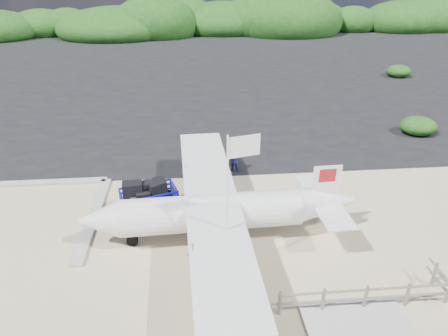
% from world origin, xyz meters
% --- Properties ---
extents(ground, '(160.00, 160.00, 0.00)m').
position_xyz_m(ground, '(0.00, 0.00, 0.00)').
color(ground, beige).
extents(asphalt_apron, '(90.00, 50.00, 0.04)m').
position_xyz_m(asphalt_apron, '(0.00, 30.00, 0.00)').
color(asphalt_apron, '#B2B2B2').
rests_on(asphalt_apron, ground).
extents(walkway_pad, '(3.50, 2.50, 0.10)m').
position_xyz_m(walkway_pad, '(5.50, -6.00, 0.00)').
color(walkway_pad, '#B2B2B2').
rests_on(walkway_pad, ground).
extents(vegetation_band, '(124.00, 8.00, 4.40)m').
position_xyz_m(vegetation_band, '(0.00, 55.00, 0.00)').
color(vegetation_band, '#B2B2B2').
rests_on(vegetation_band, ground).
extents(fence, '(6.40, 2.00, 1.10)m').
position_xyz_m(fence, '(6.00, -5.00, 0.00)').
color(fence, '#B2B2B2').
rests_on(fence, ground).
extents(baggage_cart, '(3.17, 2.38, 1.41)m').
position_xyz_m(baggage_cart, '(-1.89, 1.85, 0.00)').
color(baggage_cart, '#0D0ECE').
rests_on(baggage_cart, ground).
extents(flagpole, '(1.25, 0.77, 5.82)m').
position_xyz_m(flagpole, '(1.42, -2.85, 0.00)').
color(flagpole, white).
rests_on(flagpole, ground).
extents(signboard, '(1.63, 0.19, 1.34)m').
position_xyz_m(signboard, '(1.13, -1.70, 0.00)').
color(signboard, brown).
rests_on(signboard, ground).
extents(crew_a, '(0.69, 0.54, 1.68)m').
position_xyz_m(crew_a, '(0.76, 1.14, 0.84)').
color(crew_a, navy).
rests_on(crew_a, ground).
extents(crew_b, '(0.86, 0.76, 1.47)m').
position_xyz_m(crew_b, '(2.63, 5.64, 0.73)').
color(crew_b, navy).
rests_on(crew_b, ground).
extents(crew_c, '(0.95, 0.64, 1.50)m').
position_xyz_m(crew_c, '(1.14, 2.62, 0.75)').
color(crew_c, navy).
rests_on(crew_c, ground).
extents(aircraft_large, '(14.38, 14.38, 4.17)m').
position_xyz_m(aircraft_large, '(18.51, 27.08, 0.00)').
color(aircraft_large, '#B2B2B2').
rests_on(aircraft_large, ground).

